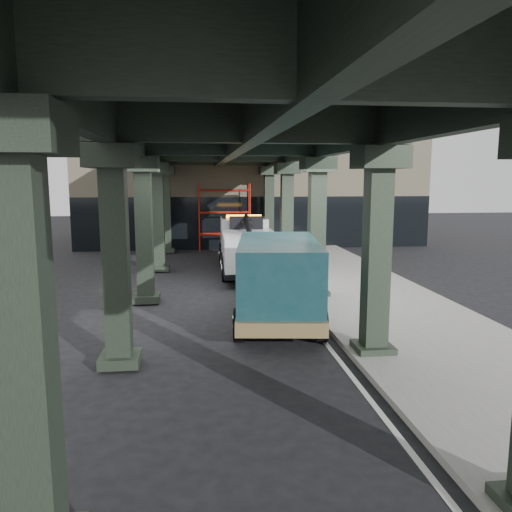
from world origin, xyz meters
TOP-DOWN VIEW (x-y plane):
  - ground at (0.00, 0.00)m, footprint 90.00×90.00m
  - sidewalk at (4.50, 2.00)m, footprint 5.00×40.00m
  - lane_stripe at (1.70, 2.00)m, footprint 0.12×38.00m
  - viaduct at (-0.40, 2.00)m, footprint 7.40×32.00m
  - building at (2.00, 20.00)m, footprint 22.00×10.00m
  - scaffolding at (0.00, 14.64)m, footprint 3.08×0.88m
  - tow_truck at (0.64, 7.50)m, footprint 2.58×8.15m
  - towed_van at (0.78, -0.72)m, footprint 3.11×6.41m

SIDE VIEW (x-z plane):
  - ground at x=0.00m, z-range 0.00..0.00m
  - lane_stripe at x=1.70m, z-range 0.00..0.01m
  - sidewalk at x=4.50m, z-range 0.00..0.15m
  - tow_truck at x=0.64m, z-range -0.03..2.62m
  - towed_van at x=0.78m, z-range 0.09..2.60m
  - scaffolding at x=0.00m, z-range 0.11..4.11m
  - building at x=2.00m, z-range 0.00..8.00m
  - viaduct at x=-0.40m, z-range 2.26..8.66m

